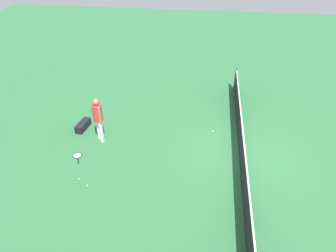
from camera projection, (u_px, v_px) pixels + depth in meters
The scene contains 8 objects.
ground_plane at pixel (239, 155), 10.56m from camera, with size 40.00×40.00×0.00m, color #2D6B3D.
court_net at pixel (241, 143), 10.28m from camera, with size 10.09×0.09×1.07m.
player_near_side at pixel (98, 116), 10.72m from camera, with size 0.48×0.48×1.70m.
tennis_racket_near_player at pixel (77, 156), 10.49m from camera, with size 0.59×0.43×0.03m.
tennis_ball_near_player at pixel (87, 186), 9.30m from camera, with size 0.07×0.07×0.07m, color #C6E033.
tennis_ball_by_net at pixel (213, 131), 11.68m from camera, with size 0.07×0.07×0.07m, color #C6E033.
tennis_ball_midcourt at pixel (79, 179), 9.53m from camera, with size 0.07×0.07×0.07m, color #C6E033.
equipment_bag at pixel (83, 125), 11.84m from camera, with size 0.83×0.37×0.28m.
Camera 1 is at (8.47, -1.26, 6.71)m, focal length 33.00 mm.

